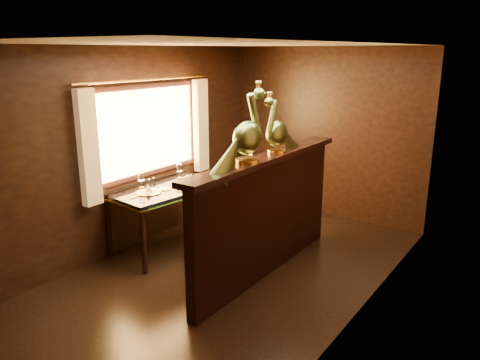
{
  "coord_description": "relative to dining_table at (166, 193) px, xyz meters",
  "views": [
    {
      "loc": [
        2.87,
        -3.85,
        2.44
      ],
      "look_at": [
        -0.07,
        0.35,
        1.02
      ],
      "focal_mm": 35.0,
      "sensor_mm": 36.0,
      "label": 1
    }
  ],
  "objects": [
    {
      "name": "ground",
      "position": [
        1.05,
        -0.15,
        -0.74
      ],
      "size": [
        5.0,
        5.0,
        0.0
      ],
      "primitive_type": "plane",
      "color": "black",
      "rests_on": "ground"
    },
    {
      "name": "room_shell",
      "position": [
        0.97,
        -0.13,
        0.84
      ],
      "size": [
        3.04,
        5.04,
        2.52
      ],
      "color": "black",
      "rests_on": "ground"
    },
    {
      "name": "partition",
      "position": [
        1.37,
        0.15,
        -0.03
      ],
      "size": [
        0.26,
        2.7,
        1.36
      ],
      "color": "black",
      "rests_on": "ground"
    },
    {
      "name": "dining_table",
      "position": [
        0.0,
        0.0,
        0.0
      ],
      "size": [
        0.99,
        1.47,
        1.01
      ],
      "rotation": [
        0.0,
        0.0,
        -0.12
      ],
      "color": "black",
      "rests_on": "ground"
    },
    {
      "name": "chair_left",
      "position": [
        1.07,
        -0.06,
        -0.03
      ],
      "size": [
        0.53,
        0.56,
        1.37
      ],
      "rotation": [
        0.0,
        0.0,
        -0.1
      ],
      "color": "black",
      "rests_on": "ground"
    },
    {
      "name": "chair_right",
      "position": [
        0.76,
        0.13,
        -0.09
      ],
      "size": [
        0.55,
        0.57,
        1.25
      ],
      "rotation": [
        0.0,
        0.0,
        0.27
      ],
      "color": "black",
      "rests_on": "ground"
    },
    {
      "name": "peacock_left",
      "position": [
        1.38,
        -0.24,
        1.02
      ],
      "size": [
        0.25,
        0.67,
        0.79
      ],
      "primitive_type": null,
      "color": "#194C3C",
      "rests_on": "partition"
    },
    {
      "name": "peacock_right",
      "position": [
        1.38,
        0.33,
        0.96
      ],
      "size": [
        0.21,
        0.57,
        0.67
      ],
      "primitive_type": null,
      "color": "#194C3C",
      "rests_on": "partition"
    }
  ]
}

